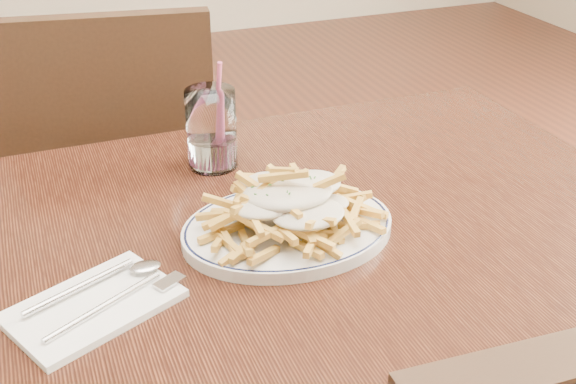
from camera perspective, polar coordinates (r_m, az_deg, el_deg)
name	(u,v)px	position (r m, az deg, el deg)	size (l,w,h in m)	color
table	(275,275)	(1.09, -1.07, -6.55)	(1.20, 0.80, 0.75)	black
chair_far	(115,186)	(1.65, -13.53, 0.45)	(0.50, 0.50, 0.95)	black
fries_plate	(288,228)	(1.03, 0.00, -2.89)	(0.37, 0.34, 0.02)	white
loaded_fries	(288,199)	(1.01, 0.00, -0.56)	(0.27, 0.23, 0.07)	gold
napkin	(93,306)	(0.92, -15.14, -8.67)	(0.20, 0.13, 0.01)	white
cutlery	(91,297)	(0.92, -15.28, -8.04)	(0.20, 0.16, 0.01)	silver
water_glass	(212,134)	(1.21, -6.04, 4.61)	(0.08, 0.08, 0.18)	white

